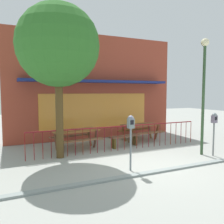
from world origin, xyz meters
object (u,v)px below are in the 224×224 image
at_px(street_tree, 58,46).
at_px(street_lamp, 204,80).
at_px(picnic_table_left, 76,134).
at_px(patio_bench, 125,138).
at_px(parking_meter_near, 214,123).
at_px(picnic_table_right, 141,128).
at_px(parking_meter_far, 131,128).

relative_size(street_tree, street_lamp, 1.26).
xyz_separation_m(picnic_table_left, patio_bench, (1.95, -0.51, -0.26)).
height_order(picnic_table_left, patio_bench, picnic_table_left).
bearing_deg(parking_meter_near, picnic_table_right, 105.20).
xyz_separation_m(patio_bench, street_tree, (-2.80, -0.50, 3.47)).
xyz_separation_m(picnic_table_right, patio_bench, (-1.30, -0.84, -0.26)).
xyz_separation_m(picnic_table_right, parking_meter_near, (0.93, -3.41, 0.58)).
relative_size(parking_meter_near, street_tree, 0.29).
relative_size(patio_bench, street_lamp, 0.34).
height_order(picnic_table_right, parking_meter_far, parking_meter_far).
xyz_separation_m(parking_meter_near, parking_meter_far, (-3.47, -0.16, 0.05)).
distance_m(patio_bench, street_tree, 4.48).
bearing_deg(parking_meter_far, picnic_table_right, 54.52).
bearing_deg(parking_meter_far, parking_meter_near, 2.60).
xyz_separation_m(picnic_table_left, picnic_table_right, (3.24, 0.33, 0.00)).
bearing_deg(parking_meter_near, parking_meter_far, -177.40).
xyz_separation_m(picnic_table_right, parking_meter_far, (-2.54, -3.57, 0.64)).
xyz_separation_m(parking_meter_far, street_tree, (-1.56, 2.23, 2.57)).
height_order(picnic_table_left, street_tree, street_tree).
relative_size(picnic_table_left, patio_bench, 1.34).
bearing_deg(parking_meter_near, picnic_table_left, 143.58).
bearing_deg(street_lamp, patio_bench, 131.30).
relative_size(picnic_table_left, parking_meter_near, 1.25).
height_order(picnic_table_left, parking_meter_far, parking_meter_far).
bearing_deg(picnic_table_left, picnic_table_right, 5.89).
relative_size(picnic_table_left, parking_meter_far, 1.19).
relative_size(picnic_table_right, patio_bench, 1.32).
xyz_separation_m(picnic_table_right, street_tree, (-4.10, -1.34, 3.21)).
bearing_deg(patio_bench, parking_meter_near, -49.13).
distance_m(picnic_table_right, parking_meter_near, 3.58).
height_order(parking_meter_far, street_lamp, street_lamp).
relative_size(picnic_table_left, street_lamp, 0.46).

